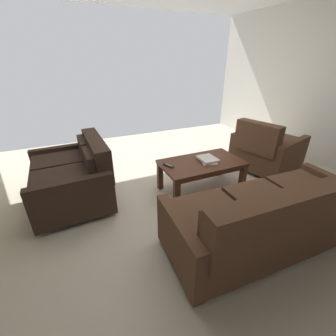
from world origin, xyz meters
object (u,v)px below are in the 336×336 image
Objects in this scene: sofa_main at (270,218)px; book_stack at (208,159)px; armchair_side at (266,149)px; tv_remote at (168,166)px; loveseat_near at (74,176)px; coffee_table at (202,166)px.

book_stack is at bearing -92.76° from sofa_main.
armchair_side is 6.50× the size of tv_remote.
sofa_main is 1.83m from armchair_side.
book_stack is 0.56m from tv_remote.
sofa_main is at bearing 112.12° from tv_remote.
loveseat_near is 1.17× the size of armchair_side.
tv_remote is at bearing -7.07° from book_stack.
sofa_main is 2.31m from loveseat_near.
armchair_side is at bearing -172.90° from book_stack.
armchair_side reaches higher than loveseat_near.
tv_remote is at bearing 159.47° from loveseat_near.
coffee_table is at bearing 173.35° from tv_remote.
armchair_side is 3.23× the size of book_stack.
sofa_main reaches higher than coffee_table.
armchair_side is at bearing 173.35° from loveseat_near.
sofa_main is 1.56× the size of loveseat_near.
tv_remote is at bearing -67.88° from sofa_main.
sofa_main is 1.17m from coffee_table.
armchair_side is at bearing -177.29° from tv_remote.
sofa_main is 1.83× the size of armchair_side.
coffee_table is (-1.60, 0.48, 0.03)m from loveseat_near.
armchair_side is (-1.28, -1.31, 0.01)m from sofa_main.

